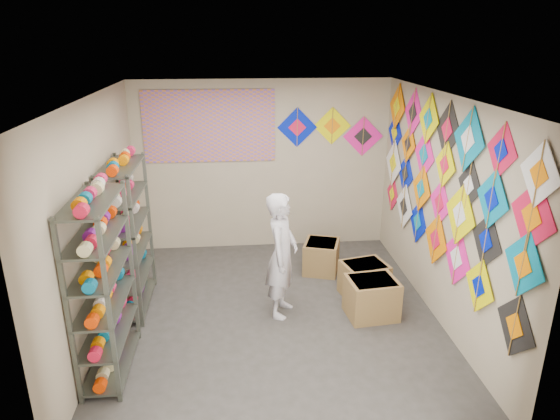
{
  "coord_description": "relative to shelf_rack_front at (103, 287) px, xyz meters",
  "views": [
    {
      "loc": [
        -0.44,
        -5.41,
        3.34
      ],
      "look_at": [
        0.1,
        0.3,
        1.3
      ],
      "focal_mm": 32.0,
      "sensor_mm": 36.0,
      "label": 1
    }
  ],
  "objects": [
    {
      "name": "carton_c",
      "position": [
        2.58,
        2.04,
        -0.72
      ],
      "size": [
        0.62,
        0.65,
        0.46
      ],
      "primitive_type": "cube",
      "rotation": [
        0.0,
        0.0,
        -0.3
      ],
      "color": "olive",
      "rests_on": "ground"
    },
    {
      "name": "carton_b",
      "position": [
        3.02,
        1.27,
        -0.72
      ],
      "size": [
        0.66,
        0.58,
        0.47
      ],
      "primitive_type": "cube",
      "rotation": [
        0.0,
        0.0,
        0.23
      ],
      "color": "olive",
      "rests_on": "ground"
    },
    {
      "name": "poster",
      "position": [
        0.98,
        3.08,
        1.05
      ],
      "size": [
        2.0,
        0.01,
        1.1
      ],
      "primitive_type": "cube",
      "color": "#794FAC",
      "rests_on": "room_walls"
    },
    {
      "name": "carton_a",
      "position": [
        2.98,
        0.76,
        -0.7
      ],
      "size": [
        0.64,
        0.56,
        0.5
      ],
      "primitive_type": "cube",
      "rotation": [
        0.0,
        0.0,
        0.11
      ],
      "color": "olive",
      "rests_on": "ground"
    },
    {
      "name": "back_wall_kites",
      "position": [
        2.87,
        3.09,
        0.96
      ],
      "size": [
        1.68,
        0.02,
        0.79
      ],
      "color": "#0015BF",
      "rests_on": "room_walls"
    },
    {
      "name": "kite_wall_display",
      "position": [
        3.76,
        0.89,
        0.71
      ],
      "size": [
        0.06,
        4.31,
        2.07
      ],
      "color": "black",
      "rests_on": "room_walls"
    },
    {
      "name": "shelf_rack_back",
      "position": [
        0.0,
        1.3,
        0.0
      ],
      "size": [
        0.4,
        1.1,
        1.9
      ],
      "primitive_type": "cube",
      "color": "#4C5147",
      "rests_on": "ground"
    },
    {
      "name": "shelf_rack_front",
      "position": [
        0.0,
        0.0,
        0.0
      ],
      "size": [
        0.4,
        1.1,
        1.9
      ],
      "primitive_type": "cube",
      "color": "#4C5147",
      "rests_on": "ground"
    },
    {
      "name": "string_spools",
      "position": [
        -0.0,
        0.65,
        0.1
      ],
      "size": [
        0.12,
        2.36,
        0.12
      ],
      "color": "#EC2055",
      "rests_on": "ground"
    },
    {
      "name": "room_walls",
      "position": [
        1.78,
        0.85,
        0.69
      ],
      "size": [
        4.5,
        4.5,
        4.5
      ],
      "color": "tan",
      "rests_on": "ground"
    },
    {
      "name": "shopkeeper",
      "position": [
        1.88,
        0.94,
        -0.16
      ],
      "size": [
        0.81,
        0.74,
        1.58
      ],
      "primitive_type": "imported",
      "rotation": [
        0.0,
        0.0,
        1.23
      ],
      "color": "silver",
      "rests_on": "ground"
    },
    {
      "name": "ground",
      "position": [
        1.78,
        0.85,
        -0.95
      ],
      "size": [
        4.5,
        4.5,
        0.0
      ],
      "primitive_type": "plane",
      "color": "#34312D"
    }
  ]
}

